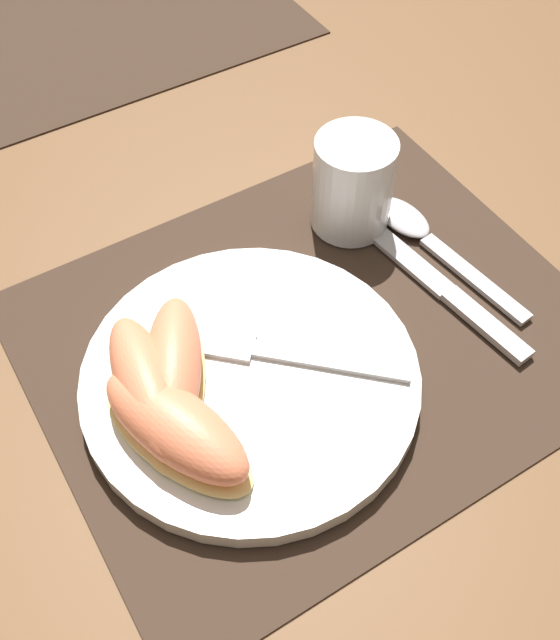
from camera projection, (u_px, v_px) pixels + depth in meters
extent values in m
plane|color=brown|center=(314.00, 337.00, 0.61)|extent=(3.00, 3.00, 0.00)
cube|color=#38281E|center=(314.00, 335.00, 0.61)|extent=(0.44, 0.36, 0.00)
cube|color=#38281E|center=(96.00, 14.00, 0.90)|extent=(0.44, 0.36, 0.00)
cylinder|color=white|center=(251.00, 379.00, 0.57)|extent=(0.26, 0.26, 0.02)
cylinder|color=silver|center=(353.00, 184.00, 0.65)|extent=(0.07, 0.07, 0.09)
cylinder|color=orange|center=(351.00, 203.00, 0.67)|extent=(0.06, 0.06, 0.04)
cube|color=#BCBCC1|center=(486.00, 325.00, 0.61)|extent=(0.03, 0.09, 0.01)
cube|color=#BCBCC1|center=(395.00, 248.00, 0.66)|extent=(0.03, 0.13, 0.01)
cube|color=#BCBCC1|center=(474.00, 278.00, 0.64)|extent=(0.03, 0.12, 0.01)
ellipsoid|color=#BCBCC1|center=(402.00, 217.00, 0.68)|extent=(0.04, 0.06, 0.01)
cube|color=#BCBCC1|center=(331.00, 362.00, 0.57)|extent=(0.10, 0.09, 0.00)
cube|color=#BCBCC1|center=(207.00, 341.00, 0.58)|extent=(0.07, 0.07, 0.00)
ellipsoid|color=#F4DB84|center=(176.00, 377.00, 0.55)|extent=(0.10, 0.13, 0.01)
ellipsoid|color=#F4845B|center=(173.00, 364.00, 0.54)|extent=(0.09, 0.13, 0.04)
ellipsoid|color=#F4DB84|center=(152.00, 403.00, 0.54)|extent=(0.06, 0.14, 0.01)
ellipsoid|color=#F4845B|center=(149.00, 390.00, 0.53)|extent=(0.06, 0.13, 0.04)
ellipsoid|color=#F4DB84|center=(178.00, 438.00, 0.52)|extent=(0.10, 0.14, 0.01)
ellipsoid|color=#F4845B|center=(176.00, 426.00, 0.51)|extent=(0.09, 0.14, 0.04)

